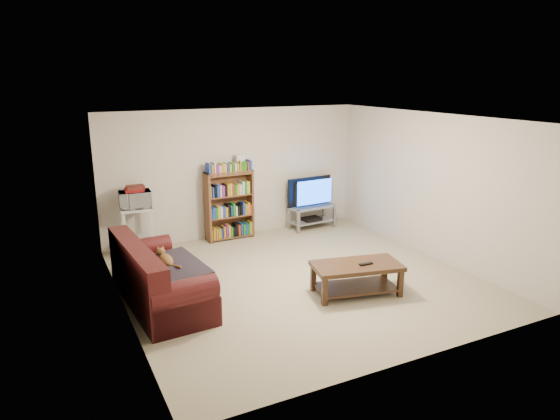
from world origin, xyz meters
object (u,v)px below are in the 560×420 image
sofa (155,283)px  coffee_table (356,273)px  bookshelf (229,204)px  tv_stand (312,213)px

sofa → coffee_table: size_ratio=1.57×
coffee_table → bookshelf: (-0.71, 3.10, 0.36)m
sofa → coffee_table: sofa is taller
coffee_table → bookshelf: size_ratio=1.03×
bookshelf → tv_stand: bearing=-6.0°
tv_stand → bookshelf: bearing=172.1°
coffee_table → bookshelf: bearing=115.0°
coffee_table → tv_stand: bearing=83.8°
tv_stand → bookshelf: bookshelf is taller
sofa → bookshelf: bearing=45.2°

